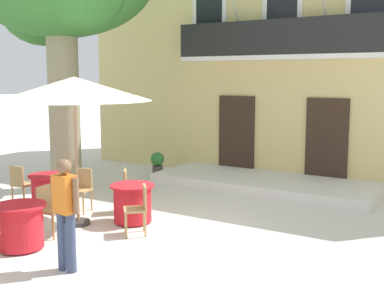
# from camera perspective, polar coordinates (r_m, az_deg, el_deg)

# --- Properties ---
(ground_plane) EXTENTS (120.00, 120.00, 0.00)m
(ground_plane) POSITION_cam_1_polar(r_m,az_deg,el_deg) (9.62, -3.53, -9.31)
(ground_plane) COLOR silver
(building_facade) EXTENTS (13.00, 5.09, 7.50)m
(building_facade) POSITION_cam_1_polar(r_m,az_deg,el_deg) (15.32, 13.23, 11.10)
(building_facade) COLOR #DBC67F
(building_facade) RESTS_ON ground
(entrance_step_platform) EXTENTS (5.69, 2.15, 0.25)m
(entrance_step_platform) POSITION_cam_1_polar(r_m,az_deg,el_deg) (12.72, 8.38, -4.52)
(entrance_step_platform) COLOR silver
(entrance_step_platform) RESTS_ON ground
(cafe_table_near_tree) EXTENTS (0.86, 0.86, 0.76)m
(cafe_table_near_tree) POSITION_cam_1_polar(r_m,az_deg,el_deg) (10.96, -16.40, -5.35)
(cafe_table_near_tree) COLOR red
(cafe_table_near_tree) RESTS_ON ground
(cafe_chair_near_tree_0) EXTENTS (0.48, 0.48, 0.91)m
(cafe_chair_near_tree_0) POSITION_cam_1_polar(r_m,az_deg,el_deg) (10.60, -12.82, -4.91)
(cafe_chair_near_tree_0) COLOR tan
(cafe_chair_near_tree_0) RESTS_ON ground
(cafe_chair_near_tree_1) EXTENTS (0.43, 0.43, 0.91)m
(cafe_chair_near_tree_1) POSITION_cam_1_polar(r_m,az_deg,el_deg) (11.40, -19.47, -4.28)
(cafe_chair_near_tree_1) COLOR tan
(cafe_chair_near_tree_1) RESTS_ON ground
(cafe_table_middle) EXTENTS (0.86, 0.86, 0.76)m
(cafe_table_middle) POSITION_cam_1_polar(r_m,az_deg,el_deg) (9.65, -6.99, -6.89)
(cafe_table_middle) COLOR red
(cafe_table_middle) RESTS_ON ground
(cafe_chair_middle_0) EXTENTS (0.56, 0.56, 0.91)m
(cafe_chair_middle_0) POSITION_cam_1_polar(r_m,az_deg,el_deg) (10.34, -7.25, -5.10)
(cafe_chair_middle_0) COLOR tan
(cafe_chair_middle_0) RESTS_ON ground
(cafe_chair_middle_1) EXTENTS (0.56, 0.56, 0.91)m
(cafe_chair_middle_1) POSITION_cam_1_polar(r_m,az_deg,el_deg) (8.89, -6.22, -7.25)
(cafe_chair_middle_1) COLOR tan
(cafe_chair_middle_1) RESTS_ON ground
(cafe_table_front) EXTENTS (0.86, 0.86, 0.76)m
(cafe_table_front) POSITION_cam_1_polar(r_m,az_deg,el_deg) (8.64, -19.49, -9.07)
(cafe_table_front) COLOR red
(cafe_table_front) RESTS_ON ground
(cafe_chair_front_0) EXTENTS (0.43, 0.43, 0.91)m
(cafe_chair_front_0) POSITION_cam_1_polar(r_m,az_deg,el_deg) (9.16, -16.43, -7.08)
(cafe_chair_front_0) COLOR tan
(cafe_chair_front_0) RESTS_ON ground
(cafe_umbrella) EXTENTS (2.90, 2.90, 2.85)m
(cafe_umbrella) POSITION_cam_1_polar(r_m,az_deg,el_deg) (9.38, -13.68, 6.25)
(cafe_umbrella) COLOR #997A56
(cafe_umbrella) RESTS_ON ground
(ground_planter_left) EXTENTS (0.39, 0.39, 0.69)m
(ground_planter_left) POSITION_cam_1_polar(r_m,az_deg,el_deg) (14.01, -4.08, -2.20)
(ground_planter_left) COLOR #47423D
(ground_planter_left) RESTS_ON ground
(pedestrian_near_entrance) EXTENTS (0.53, 0.27, 1.68)m
(pedestrian_near_entrance) POSITION_cam_1_polar(r_m,az_deg,el_deg) (7.35, -14.64, -7.34)
(pedestrian_near_entrance) COLOR #384260
(pedestrian_near_entrance) RESTS_ON ground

